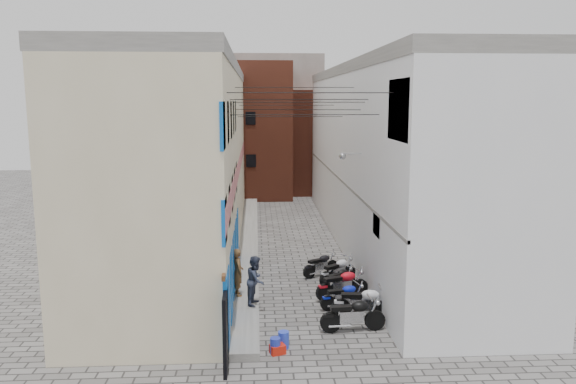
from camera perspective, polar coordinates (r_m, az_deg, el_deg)
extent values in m
plane|color=#595654|center=(16.60, 2.89, -16.72)|extent=(90.00, 90.00, 0.00)
cube|color=slate|center=(28.73, -3.99, -5.11)|extent=(0.90, 26.00, 0.25)
cube|color=beige|center=(28.19, -10.10, 3.02)|extent=(5.00, 26.00, 8.50)
cube|color=#D37679|center=(28.03, -5.09, 2.58)|extent=(0.10, 26.00, 0.80)
cube|color=blue|center=(20.63, -5.63, -7.58)|extent=(0.12, 10.20, 2.40)
cube|color=blue|center=(19.84, -5.87, 3.54)|extent=(0.10, 10.20, 4.00)
cube|color=slate|center=(28.06, -10.37, 12.19)|extent=(5.10, 26.00, 0.50)
cube|color=black|center=(15.72, -6.36, -13.91)|extent=(0.10, 1.20, 2.20)
cube|color=white|center=(28.77, 10.12, 3.14)|extent=(5.00, 26.00, 8.50)
cube|color=blue|center=(16.86, 11.27, 8.18)|extent=(0.10, 2.40, 1.80)
cube|color=white|center=(19.76, 9.12, -3.31)|extent=(0.08, 1.00, 0.70)
cylinder|color=#B2B2B7|center=(22.25, 6.59, 3.90)|extent=(0.80, 0.06, 0.06)
sphere|color=#B2B2B7|center=(22.19, 5.56, 3.64)|extent=(0.28, 0.28, 0.28)
cube|color=slate|center=(28.64, 10.38, 12.13)|extent=(5.10, 26.00, 0.50)
cube|color=slate|center=(28.40, 5.23, 1.44)|extent=(0.10, 26.00, 0.12)
cube|color=brown|center=(42.88, -3.78, 6.28)|extent=(6.00, 6.00, 10.00)
cube|color=brown|center=(45.18, 2.63, 5.18)|extent=(5.00, 6.00, 8.00)
cube|color=slate|center=(48.88, -1.37, 7.26)|extent=(8.00, 5.00, 11.00)
cube|color=black|center=(40.52, -0.92, 0.71)|extent=(2.00, 0.30, 2.40)
cylinder|color=black|center=(16.90, 2.37, 10.05)|extent=(5.20, 0.02, 0.02)
cylinder|color=black|center=(18.90, 1.75, 7.86)|extent=(5.20, 0.02, 0.02)
cylinder|color=black|center=(21.39, 1.16, 9.11)|extent=(5.20, 0.02, 0.02)
cylinder|color=black|center=(23.88, 0.69, 10.57)|extent=(5.20, 0.02, 0.02)
cylinder|color=black|center=(26.88, 0.24, 7.67)|extent=(5.20, 0.02, 0.02)
cylinder|color=black|center=(29.87, -0.12, 8.80)|extent=(5.20, 0.02, 0.02)
cylinder|color=black|center=(19.89, 1.50, 9.37)|extent=(5.65, 2.07, 0.02)
cylinder|color=black|center=(22.88, 0.86, 8.37)|extent=(5.80, 1.58, 0.02)
imported|color=brown|center=(20.61, -5.12, -8.11)|extent=(0.56, 0.72, 1.74)
imported|color=#33394D|center=(19.73, -3.29, -8.93)|extent=(0.85, 0.98, 1.72)
cylinder|color=#2333B0|center=(16.88, -1.30, -15.35)|extent=(0.38, 0.38, 0.48)
cylinder|color=blue|center=(17.22, -0.45, -14.78)|extent=(0.33, 0.33, 0.51)
cube|color=red|center=(16.92, -1.07, -15.68)|extent=(0.51, 0.44, 0.26)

